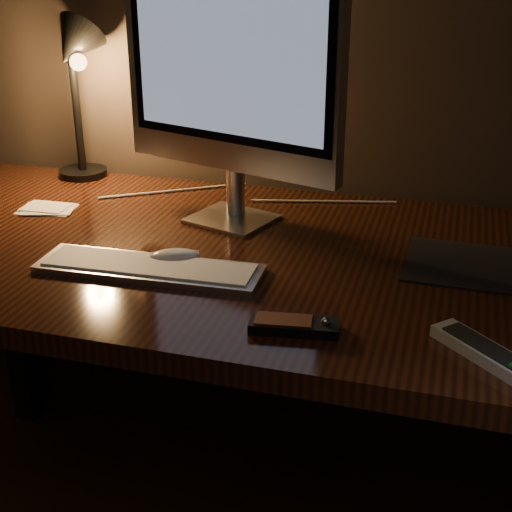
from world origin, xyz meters
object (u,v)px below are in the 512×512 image
(desk, at_px, (248,295))
(desk_lamp, at_px, (75,69))
(mouse, at_px, (174,258))
(keyboard, at_px, (149,267))
(monitor, at_px, (229,72))
(media_remote, at_px, (294,325))
(tv_remote, at_px, (486,353))

(desk, relative_size, desk_lamp, 4.11)
(mouse, bearing_deg, keyboard, -142.81)
(monitor, relative_size, desk_lamp, 1.30)
(keyboard, xyz_separation_m, mouse, (0.03, 0.05, 0.00))
(desk, xyz_separation_m, media_remote, (0.17, -0.34, 0.14))
(mouse, height_order, tv_remote, tv_remote)
(tv_remote, bearing_deg, monitor, -176.10)
(media_remote, bearing_deg, keyboard, 147.38)
(desk_lamp, bearing_deg, keyboard, -60.30)
(desk, bearing_deg, media_remote, -62.65)
(tv_remote, bearing_deg, desk_lamp, -168.69)
(keyboard, distance_m, tv_remote, 0.57)
(tv_remote, distance_m, desk_lamp, 1.11)
(monitor, xyz_separation_m, desk_lamp, (-0.42, 0.16, -0.04))
(mouse, bearing_deg, desk_lamp, 111.68)
(media_remote, height_order, tv_remote, media_remote)
(monitor, bearing_deg, desk_lamp, 176.32)
(monitor, xyz_separation_m, tv_remote, (0.50, -0.41, -0.29))
(mouse, bearing_deg, desk, 37.68)
(desk, xyz_separation_m, tv_remote, (0.44, -0.34, 0.14))
(keyboard, bearing_deg, desk, 58.44)
(mouse, bearing_deg, monitor, 58.43)
(mouse, distance_m, desk_lamp, 0.60)
(keyboard, distance_m, mouse, 0.05)
(keyboard, xyz_separation_m, desk_lamp, (-0.36, 0.44, 0.25))
(media_remote, xyz_separation_m, tv_remote, (0.27, -0.00, 0.00))
(tv_remote, height_order, desk_lamp, desk_lamp)
(desk, distance_m, desk_lamp, 0.66)
(monitor, bearing_deg, media_remote, -42.94)
(desk, height_order, monitor, monitor)
(mouse, relative_size, media_remote, 0.66)
(mouse, height_order, media_remote, media_remote)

